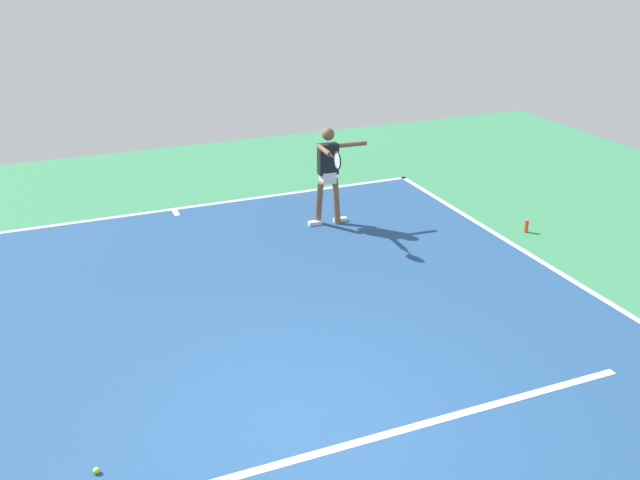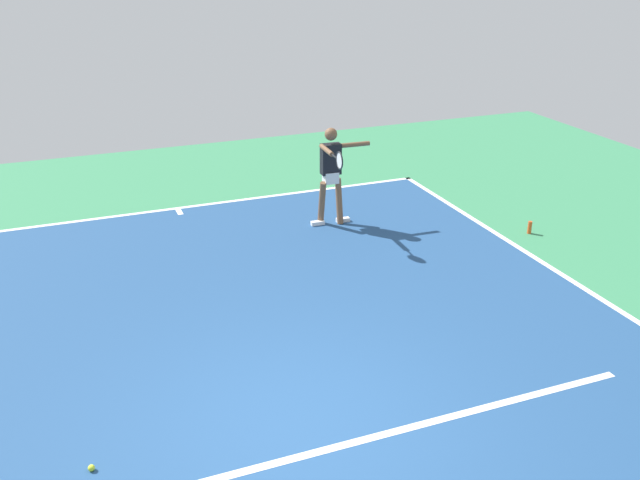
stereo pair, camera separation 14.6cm
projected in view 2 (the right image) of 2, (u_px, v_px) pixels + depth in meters
name	position (u px, v px, depth m)	size (l,w,h in m)	color
ground_plane	(302.00, 428.00, 7.23)	(22.21, 22.21, 0.00)	#388456
court_surface	(302.00, 428.00, 7.23)	(9.86, 13.82, 0.00)	navy
court_line_baseline_near	(177.00, 208.00, 13.09)	(9.86, 0.10, 0.01)	white
court_line_service	(316.00, 452.00, 6.88)	(7.40, 0.10, 0.01)	white
court_line_centre_mark	(179.00, 212.00, 12.92)	(0.10, 0.30, 0.01)	white
tennis_player	(332.00, 170.00, 11.99)	(1.06, 1.17, 1.74)	brown
tennis_ball_near_service_line	(91.00, 468.00, 6.64)	(0.07, 0.07, 0.07)	#CCE033
water_bottle	(530.00, 227.00, 11.94)	(0.07, 0.07, 0.22)	#D84C1E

